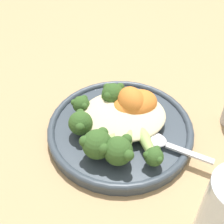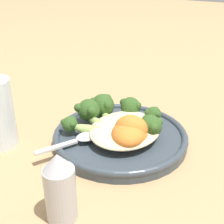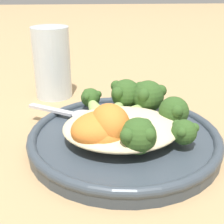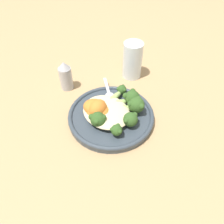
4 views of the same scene
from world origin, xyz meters
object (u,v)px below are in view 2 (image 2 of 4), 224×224
object	(u,v)px
broccoli_stalk_0	(146,128)
spoon	(82,138)
sweet_potato_chunk_0	(131,129)
plate	(120,137)
quinoa_mound	(126,129)
sweet_potato_chunk_1	(132,133)
sweet_potato_chunk_2	(128,134)
broccoli_stalk_4	(92,115)
broccoli_stalk_5	(84,128)
broccoli_stalk_1	(143,120)
broccoli_stalk_3	(104,109)
broccoli_stalk_2	(128,112)
salt_shaker	(60,188)

from	to	relation	value
broccoli_stalk_0	spoon	size ratio (longest dim) A/B	0.82
broccoli_stalk_0	sweet_potato_chunk_0	xyz separation A→B (m)	(0.02, -0.02, 0.00)
plate	quinoa_mound	bearing A→B (deg)	68.07
quinoa_mound	sweet_potato_chunk_1	world-z (taller)	sweet_potato_chunk_1
plate	sweet_potato_chunk_2	world-z (taller)	sweet_potato_chunk_2
broccoli_stalk_0	spoon	world-z (taller)	broccoli_stalk_0
broccoli_stalk_0	broccoli_stalk_4	world-z (taller)	broccoli_stalk_4
broccoli_stalk_5	sweet_potato_chunk_0	size ratio (longest dim) A/B	1.99
broccoli_stalk_4	sweet_potato_chunk_1	bearing A→B (deg)	-169.23
broccoli_stalk_5	sweet_potato_chunk_0	bearing A→B (deg)	-179.68
plate	broccoli_stalk_1	bearing A→B (deg)	144.41
broccoli_stalk_3	spoon	world-z (taller)	broccoli_stalk_3
broccoli_stalk_0	broccoli_stalk_4	xyz separation A→B (m)	(0.00, -0.10, -0.00)
plate	broccoli_stalk_1	size ratio (longest dim) A/B	1.94
plate	sweet_potato_chunk_1	size ratio (longest dim) A/B	3.73
broccoli_stalk_1	sweet_potato_chunk_2	world-z (taller)	sweet_potato_chunk_2
broccoli_stalk_3	quinoa_mound	bearing A→B (deg)	-163.27
plate	broccoli_stalk_0	world-z (taller)	broccoli_stalk_0
broccoli_stalk_4	sweet_potato_chunk_1	xyz separation A→B (m)	(0.02, 0.09, -0.00)
broccoli_stalk_3	sweet_potato_chunk_0	world-z (taller)	sweet_potato_chunk_0
plate	quinoa_mound	size ratio (longest dim) A/B	1.72
broccoli_stalk_4	broccoli_stalk_5	bearing A→B (deg)	118.88
quinoa_mound	broccoli_stalk_1	xyz separation A→B (m)	(-0.04, 0.01, 0.00)
sweet_potato_chunk_0	sweet_potato_chunk_2	distance (m)	0.01
broccoli_stalk_4	broccoli_stalk_3	bearing A→B (deg)	-79.94
broccoli_stalk_2	sweet_potato_chunk_0	bearing A→B (deg)	-159.12
quinoa_mound	broccoli_stalk_0	bearing A→B (deg)	104.48
quinoa_mound	sweet_potato_chunk_1	bearing A→B (deg)	54.08
plate	quinoa_mound	xyz separation A→B (m)	(0.01, 0.01, 0.02)
broccoli_stalk_2	spoon	distance (m)	0.11
broccoli_stalk_1	spoon	size ratio (longest dim) A/B	1.14
broccoli_stalk_4	spoon	xyz separation A→B (m)	(0.06, 0.01, -0.01)
plate	broccoli_stalk_2	bearing A→B (deg)	-169.71
broccoli_stalk_5	spoon	distance (m)	0.02
broccoli_stalk_2	quinoa_mound	bearing A→B (deg)	-166.51
broccoli_stalk_1	broccoli_stalk_2	bearing A→B (deg)	95.77
broccoli_stalk_4	sweet_potato_chunk_1	distance (m)	0.09
broccoli_stalk_3	broccoli_stalk_0	bearing A→B (deg)	-149.65
broccoli_stalk_1	sweet_potato_chunk_0	xyz separation A→B (m)	(0.06, 0.00, 0.01)
plate	broccoli_stalk_2	distance (m)	0.05
broccoli_stalk_0	sweet_potato_chunk_1	distance (m)	0.03
plate	broccoli_stalk_5	xyz separation A→B (m)	(0.04, -0.05, 0.02)
spoon	broccoli_stalk_3	bearing A→B (deg)	-145.41
sweet_potato_chunk_0	spoon	size ratio (longest dim) A/B	0.51
broccoli_stalk_1	broccoli_stalk_0	bearing A→B (deg)	-129.53
salt_shaker	spoon	bearing A→B (deg)	-156.01
plate	broccoli_stalk_1	distance (m)	0.05
broccoli_stalk_2	broccoli_stalk_5	size ratio (longest dim) A/B	1.17
broccoli_stalk_3	broccoli_stalk_2	bearing A→B (deg)	-113.03
plate	broccoli_stalk_5	distance (m)	0.07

